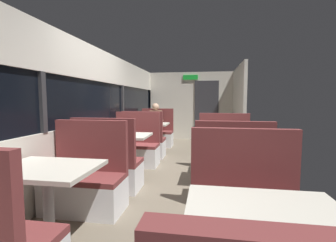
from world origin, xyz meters
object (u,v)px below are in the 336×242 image
Objects in this scene: bench_near_window_facing_entry at (86,184)px; bench_front_aisle_facing_entry at (245,220)px; bench_rear_aisle_facing_end at (232,179)px; bench_mid_window_facing_entry at (136,149)px; bench_far_window_facing_end at (144,143)px; dining_table_rear_aisle at (228,145)px; dining_table_front_aisle at (266,229)px; bench_mid_window_facing_end at (109,168)px; dining_table_near_window at (47,177)px; coffee_cup_primary at (160,121)px; bench_rear_aisle_facing_entry at (224,155)px; seated_passenger at (156,128)px; bench_far_window_facing_entry at (156,135)px; dining_table_far_window at (151,127)px; dining_table_mid_window at (124,140)px.

bench_front_aisle_facing_entry is (1.79, -0.60, 0.00)m from bench_near_window_facing_entry.
bench_front_aisle_facing_entry and bench_rear_aisle_facing_end have the same top height.
bench_far_window_facing_end is at bearing 90.00° from bench_mid_window_facing_entry.
bench_near_window_facing_entry is at bearing -164.95° from bench_rear_aisle_facing_end.
dining_table_rear_aisle is at bearing 90.00° from bench_rear_aisle_facing_end.
bench_near_window_facing_entry is 2.23m from dining_table_front_aisle.
bench_mid_window_facing_end reaches higher than dining_table_front_aisle.
coffee_cup_primary reaches higher than dining_table_near_window.
seated_passenger is (-1.79, 2.21, 0.21)m from bench_rear_aisle_facing_entry.
bench_rear_aisle_facing_entry is (0.00, 0.70, -0.31)m from dining_table_rear_aisle.
coffee_cup_primary is at bearing -68.30° from bench_far_window_facing_entry.
seated_passenger reaches higher than dining_table_far_window.
seated_passenger is at bearing 90.00° from bench_far_window_facing_end.
seated_passenger reaches higher than bench_front_aisle_facing_entry.
seated_passenger is 14.00× the size of coffee_cup_primary.
bench_front_aisle_facing_entry is 1.08m from bench_rear_aisle_facing_end.
bench_mid_window_facing_entry is 1.00× the size of bench_front_aisle_facing_entry.
seated_passenger is (0.00, 2.71, -0.10)m from dining_table_mid_window.
dining_table_far_window is at bearing 90.00° from bench_far_window_facing_end.
dining_table_near_window is 4.87m from bench_far_window_facing_entry.
bench_mid_window_facing_entry is at bearing -90.00° from dining_table_far_window.
seated_passenger is (0.00, 0.63, -0.10)m from dining_table_far_window.
bench_far_window_facing_end is (0.00, -0.70, -0.31)m from dining_table_far_window.
seated_passenger reaches higher than bench_mid_window_facing_end.
dining_table_near_window and dining_table_rear_aisle have the same top height.
bench_mid_window_facing_end is 1.22× the size of dining_table_far_window.
bench_far_window_facing_end is 12.22× the size of coffee_cup_primary.
dining_table_far_window is (0.00, 4.16, 0.00)m from dining_table_near_window.
bench_rear_aisle_facing_entry is 12.22× the size of coffee_cup_primary.
dining_table_far_window is at bearing 90.00° from dining_table_near_window.
bench_mid_window_facing_entry is at bearing -90.00° from seated_passenger.
bench_mid_window_facing_entry is 1.80m from bench_rear_aisle_facing_entry.
seated_passenger is (0.00, 4.09, 0.21)m from bench_near_window_facing_entry.
dining_table_rear_aisle is at bearing -6.38° from dining_table_mid_window.
bench_mid_window_facing_end and bench_front_aisle_facing_entry have the same top height.
bench_front_aisle_facing_entry is (0.00, 0.70, -0.31)m from dining_table_front_aisle.
dining_table_far_window is 0.82× the size of bench_far_window_facing_end.
bench_far_window_facing_entry is at bearing 90.00° from bench_near_window_facing_entry.
bench_mid_window_facing_end is 0.87× the size of seated_passenger.
dining_table_front_aisle is 0.71× the size of seated_passenger.
bench_mid_window_facing_entry is 12.22× the size of coffee_cup_primary.
dining_table_rear_aisle is 0.82× the size of bench_rear_aisle_facing_entry.
seated_passenger is (0.00, -0.07, 0.21)m from bench_far_window_facing_entry.
bench_front_aisle_facing_entry is 12.22× the size of coffee_cup_primary.
dining_table_far_window is at bearing -90.00° from seated_passenger.
bench_far_window_facing_entry is 1.00× the size of bench_front_aisle_facing_entry.
seated_passenger reaches higher than bench_far_window_facing_entry.
bench_far_window_facing_entry is (0.00, 2.08, 0.00)m from bench_mid_window_facing_entry.
bench_mid_window_facing_end is 1.22× the size of dining_table_rear_aisle.
bench_rear_aisle_facing_end is (1.79, -3.68, 0.00)m from bench_far_window_facing_entry.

